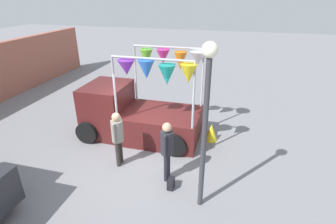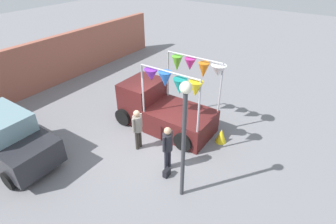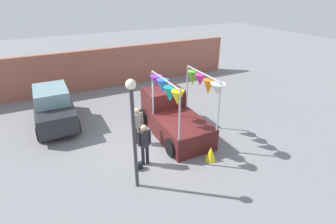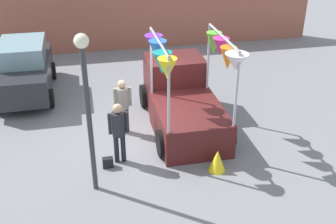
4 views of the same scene
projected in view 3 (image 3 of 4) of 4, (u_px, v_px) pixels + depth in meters
name	position (u px, v px, depth m)	size (l,w,h in m)	color
ground_plane	(157.00, 142.00, 11.65)	(60.00, 60.00, 0.00)	slate
vendor_truck	(173.00, 114.00, 12.09)	(2.49, 4.18, 3.06)	#4C1919
parked_car	(54.00, 107.00, 12.73)	(1.88, 4.00, 1.88)	#26262B
person_customer	(144.00, 141.00, 9.79)	(0.53, 0.34, 1.72)	black
person_vendor	(137.00, 122.00, 11.16)	(0.53, 0.34, 1.69)	#2D2823
handbag	(139.00, 166.00, 9.89)	(0.28, 0.16, 0.28)	black
street_lamp	(133.00, 121.00, 8.02)	(0.32, 0.32, 3.90)	#333338
brick_boundary_wall	(108.00, 68.00, 17.45)	(18.00, 0.36, 2.60)	#9E5947
folded_kite_bundle_sunflower	(211.00, 154.00, 10.33)	(0.44, 0.44, 0.60)	yellow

